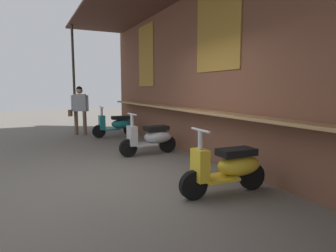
{
  "coord_description": "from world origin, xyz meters",
  "views": [
    {
      "loc": [
        4.67,
        -1.5,
        1.5
      ],
      "look_at": [
        -0.85,
        1.19,
        0.72
      ],
      "focal_mm": 31.32,
      "sensor_mm": 36.0,
      "label": 1
    }
  ],
  "objects": [
    {
      "name": "market_stall_facade",
      "position": [
        -0.0,
        1.89,
        2.05
      ],
      "size": [
        12.98,
        2.27,
        3.74
      ],
      "color": "brown",
      "rests_on": "ground_plane"
    },
    {
      "name": "scooter_teal",
      "position": [
        -4.31,
        1.08,
        0.39
      ],
      "size": [
        0.46,
        1.4,
        0.97
      ],
      "rotation": [
        0.0,
        0.0,
        -1.58
      ],
      "color": "#197075",
      "rests_on": "ground_plane"
    },
    {
      "name": "scooter_silver",
      "position": [
        -1.48,
        1.08,
        0.39
      ],
      "size": [
        0.47,
        1.4,
        0.97
      ],
      "rotation": [
        0.0,
        0.0,
        -1.52
      ],
      "color": "#B2B5BA",
      "rests_on": "ground_plane"
    },
    {
      "name": "shopper_with_handbag",
      "position": [
        -5.19,
        0.08,
        0.96
      ],
      "size": [
        0.4,
        0.65,
        1.59
      ],
      "rotation": [
        0.0,
        0.0,
        -0.29
      ],
      "color": "brown",
      "rests_on": "ground_plane"
    },
    {
      "name": "scooter_yellow",
      "position": [
        1.38,
        1.08,
        0.39
      ],
      "size": [
        0.46,
        1.4,
        0.97
      ],
      "rotation": [
        0.0,
        0.0,
        -1.61
      ],
      "color": "gold",
      "rests_on": "ground_plane"
    },
    {
      "name": "ground_plane",
      "position": [
        0.0,
        0.0,
        0.0
      ],
      "size": [
        36.34,
        36.34,
        0.0
      ],
      "primitive_type": "plane",
      "color": "#605B54"
    }
  ]
}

